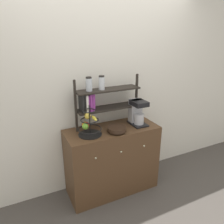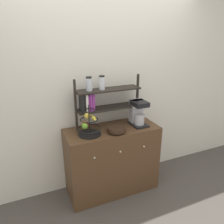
# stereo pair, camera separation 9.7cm
# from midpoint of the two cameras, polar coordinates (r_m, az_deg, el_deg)

# --- Properties ---
(ground_plane) EXTENTS (12.00, 12.00, 0.00)m
(ground_plane) POSITION_cam_midpoint_polar(r_m,az_deg,el_deg) (2.97, 2.98, -21.79)
(ground_plane) COLOR #47423D
(wall_back) EXTENTS (7.00, 0.05, 2.60)m
(wall_back) POSITION_cam_midpoint_polar(r_m,az_deg,el_deg) (2.76, -1.30, 5.85)
(wall_back) COLOR silver
(wall_back) RESTS_ON ground_plane
(sideboard) EXTENTS (1.15, 0.49, 0.88)m
(sideboard) POSITION_cam_midpoint_polar(r_m,az_deg,el_deg) (2.87, 1.01, -12.37)
(sideboard) COLOR #4C331E
(sideboard) RESTS_ON ground_plane
(coffee_maker) EXTENTS (0.18, 0.26, 0.31)m
(coffee_maker) POSITION_cam_midpoint_polar(r_m,az_deg,el_deg) (2.76, 7.72, -0.07)
(coffee_maker) COLOR black
(coffee_maker) RESTS_ON sideboard
(fruit_stand) EXTENTS (0.27, 0.27, 0.35)m
(fruit_stand) POSITION_cam_midpoint_polar(r_m,az_deg,el_deg) (2.49, -5.14, -3.32)
(fruit_stand) COLOR black
(fruit_stand) RESTS_ON sideboard
(wooden_bowl) EXTENTS (0.22, 0.22, 0.07)m
(wooden_bowl) POSITION_cam_midpoint_polar(r_m,az_deg,el_deg) (2.56, 2.23, -4.52)
(wooden_bowl) COLOR black
(wooden_bowl) RESTS_ON sideboard
(shelf_hutch) EXTENTS (0.83, 0.20, 0.64)m
(shelf_hutch) POSITION_cam_midpoint_polar(r_m,az_deg,el_deg) (2.58, -2.15, 3.70)
(shelf_hutch) COLOR black
(shelf_hutch) RESTS_ON sideboard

